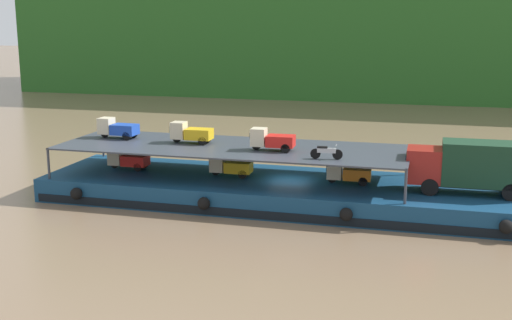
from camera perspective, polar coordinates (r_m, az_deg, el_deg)
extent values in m
plane|color=#7F664C|center=(42.62, 2.85, -3.71)|extent=(400.00, 400.00, 0.00)
cube|color=navy|center=(42.42, 2.86, -2.74)|extent=(31.72, 8.20, 1.50)
cube|color=black|center=(38.67, 1.53, -4.84)|extent=(31.08, 0.06, 0.50)
sphere|color=black|center=(43.05, -15.18, -2.80)|extent=(0.75, 0.75, 0.75)
sphere|color=black|center=(39.52, -4.51, -3.74)|extent=(0.75, 0.75, 0.75)
sphere|color=black|center=(37.60, 7.75, -4.65)|extent=(0.75, 0.75, 0.75)
sphere|color=black|center=(37.53, 20.71, -5.39)|extent=(0.75, 0.75, 0.75)
cube|color=maroon|center=(40.57, 14.24, -0.39)|extent=(2.02, 2.20, 2.00)
cube|color=#192833|center=(40.51, 12.81, 0.17)|extent=(0.07, 1.84, 0.60)
cube|color=#193823|center=(40.64, 19.05, -0.30)|extent=(4.82, 2.34, 2.50)
cube|color=black|center=(40.93, 18.92, -2.08)|extent=(6.81, 1.43, 0.20)
cylinder|color=black|center=(41.80, 14.73, -1.60)|extent=(1.00, 0.29, 1.00)
cylinder|color=black|center=(39.83, 14.71, -2.27)|extent=(1.00, 0.29, 1.00)
cylinder|color=black|center=(42.05, 20.78, -1.92)|extent=(1.00, 0.29, 1.00)
cylinder|color=black|center=(40.10, 21.06, -2.60)|extent=(1.00, 0.29, 1.00)
cylinder|color=#383D47|center=(44.64, 13.19, 0.01)|extent=(0.16, 0.16, 2.00)
cylinder|color=#383D47|center=(37.59, 12.73, -2.24)|extent=(0.16, 0.16, 2.00)
cylinder|color=#383D47|center=(50.54, -13.01, 1.43)|extent=(0.16, 0.16, 2.00)
cylinder|color=#383D47|center=(44.43, -17.40, -0.28)|extent=(0.16, 0.16, 2.00)
cube|color=#383D47|center=(42.77, -2.08, 1.10)|extent=(22.52, 7.40, 0.10)
cube|color=red|center=(45.79, -10.33, -0.03)|extent=(1.72, 1.22, 0.70)
cube|color=beige|center=(46.35, -11.91, 0.30)|extent=(0.91, 1.01, 1.10)
cube|color=#19232D|center=(46.53, -12.44, 0.46)|extent=(0.05, 0.85, 0.38)
cylinder|color=black|center=(46.53, -12.05, -0.35)|extent=(0.56, 0.15, 0.56)
cylinder|color=black|center=(46.17, -9.59, -0.35)|extent=(0.56, 0.15, 0.56)
cylinder|color=black|center=(45.23, -10.13, -0.63)|extent=(0.56, 0.15, 0.56)
cube|color=gold|center=(43.08, -1.51, -0.61)|extent=(1.73, 1.25, 0.70)
cube|color=beige|center=(43.41, -3.29, -0.25)|extent=(0.93, 1.02, 1.10)
cube|color=#19232D|center=(43.53, -3.89, -0.08)|extent=(0.06, 0.85, 0.38)
cylinder|color=black|center=(43.58, -3.47, -0.95)|extent=(0.56, 0.16, 0.56)
cylinder|color=black|center=(43.55, -0.82, -0.93)|extent=(0.56, 0.16, 0.56)
cylinder|color=black|center=(42.56, -1.17, -1.25)|extent=(0.56, 0.16, 0.56)
cube|color=orange|center=(41.67, 8.69, -1.19)|extent=(1.76, 1.29, 0.70)
cube|color=beige|center=(41.72, 6.78, -0.83)|extent=(0.95, 1.05, 1.10)
cube|color=#19232D|center=(41.74, 6.14, -0.66)|extent=(0.09, 0.85, 0.38)
cylinder|color=black|center=(41.86, 6.55, -1.56)|extent=(0.57, 0.17, 0.56)
cylinder|color=black|center=(42.24, 9.26, -1.51)|extent=(0.57, 0.17, 0.56)
cylinder|color=black|center=(41.21, 9.18, -1.85)|extent=(0.57, 0.17, 0.56)
cube|color=#1E47B7|center=(46.30, -11.22, 2.59)|extent=(1.74, 1.26, 0.70)
cube|color=beige|center=(46.95, -12.74, 2.90)|extent=(0.93, 1.03, 1.10)
cube|color=#19232D|center=(47.16, -13.24, 3.05)|extent=(0.07, 0.85, 0.38)
cylinder|color=black|center=(47.11, -12.87, 2.25)|extent=(0.56, 0.16, 0.56)
cylinder|color=black|center=(46.63, -10.47, 2.25)|extent=(0.56, 0.16, 0.56)
cylinder|color=black|center=(45.71, -11.08, 2.03)|extent=(0.56, 0.16, 0.56)
cube|color=gold|center=(43.81, -4.93, 2.24)|extent=(1.73, 1.24, 0.70)
cube|color=beige|center=(44.25, -6.65, 2.56)|extent=(0.92, 1.02, 1.10)
cube|color=#19232D|center=(44.40, -7.22, 2.72)|extent=(0.06, 0.85, 0.38)
cylinder|color=black|center=(44.40, -6.81, 1.87)|extent=(0.56, 0.15, 0.56)
cylinder|color=black|center=(44.24, -4.21, 1.89)|extent=(0.56, 0.15, 0.56)
cylinder|color=black|center=(43.26, -4.64, 1.64)|extent=(0.56, 0.15, 0.56)
cube|color=red|center=(41.22, 2.13, 1.64)|extent=(1.74, 1.25, 0.70)
cube|color=beige|center=(41.47, 0.24, 2.00)|extent=(0.93, 1.03, 1.10)
cube|color=#19232D|center=(41.56, -0.39, 2.17)|extent=(0.07, 0.85, 0.38)
cylinder|color=black|center=(41.61, 0.04, 1.26)|extent=(0.56, 0.16, 0.56)
cylinder|color=black|center=(41.72, 2.81, 1.27)|extent=(0.56, 0.16, 0.56)
cylinder|color=black|center=(40.70, 2.53, 1.00)|extent=(0.56, 0.16, 0.56)
cylinder|color=black|center=(39.06, 7.02, 0.47)|extent=(0.61, 0.14, 0.60)
cylinder|color=black|center=(39.17, 5.13, 0.55)|extent=(0.61, 0.14, 0.60)
cube|color=#B7B7BC|center=(39.06, 6.08, 0.83)|extent=(1.11, 0.28, 0.28)
cube|color=black|center=(39.05, 5.72, 1.10)|extent=(0.61, 0.24, 0.12)
cylinder|color=#B2B2B7|center=(38.96, 6.90, 1.27)|extent=(0.08, 0.55, 0.04)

